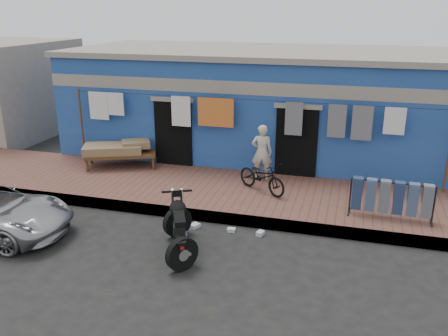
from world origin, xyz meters
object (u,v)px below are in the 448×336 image
jeans_rack (391,199)px  bicycle (262,173)px  seated_person (262,152)px  charpoy (121,154)px  motorcycle (179,226)px

jeans_rack → bicycle: bearing=165.9°
seated_person → charpoy: bearing=-8.3°
seated_person → jeans_rack: bearing=144.2°
seated_person → bicycle: size_ratio=1.01×
bicycle → motorcycle: 3.17m
motorcycle → charpoy: 5.04m
motorcycle → jeans_rack: bearing=4.8°
bicycle → jeans_rack: bicycle is taller
jeans_rack → seated_person: bearing=152.8°
seated_person → motorcycle: 3.99m
bicycle → jeans_rack: size_ratio=0.81×
jeans_rack → motorcycle: bearing=-150.7°
seated_person → charpoy: size_ratio=0.65×
charpoy → bicycle: bearing=-11.4°
seated_person → motorcycle: bearing=69.2°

